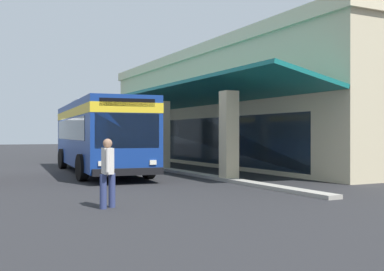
% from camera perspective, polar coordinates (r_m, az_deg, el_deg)
% --- Properties ---
extents(ground, '(120.00, 120.00, 0.00)m').
position_cam_1_polar(ground, '(27.38, 0.95, -3.47)').
color(ground, '#262628').
extents(curb_strip, '(29.90, 0.50, 0.12)m').
position_cam_1_polar(curb_strip, '(25.99, -6.46, -3.53)').
color(curb_strip, '#9E998E').
rests_on(curb_strip, ground).
extents(plaza_building, '(25.21, 16.69, 6.66)m').
position_cam_1_polar(plaza_building, '(30.66, 10.70, 3.16)').
color(plaza_building, '#C6B793').
rests_on(plaza_building, ground).
extents(transit_bus, '(11.40, 3.60, 3.34)m').
position_cam_1_polar(transit_bus, '(21.69, -11.20, 0.48)').
color(transit_bus, navy).
rests_on(transit_bus, ground).
extents(pedestrian, '(0.65, 0.41, 1.63)m').
position_cam_1_polar(pedestrian, '(11.21, -10.17, -4.06)').
color(pedestrian, navy).
rests_on(pedestrian, ground).
extents(potted_palm, '(1.78, 1.76, 2.60)m').
position_cam_1_polar(potted_palm, '(34.15, -9.76, -1.41)').
color(potted_palm, gray).
rests_on(potted_palm, ground).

